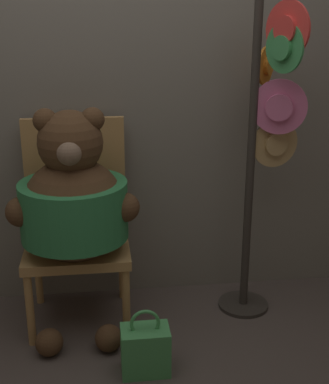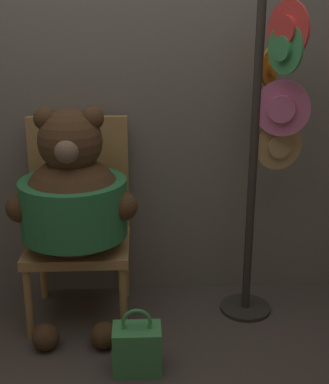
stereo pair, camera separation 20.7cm
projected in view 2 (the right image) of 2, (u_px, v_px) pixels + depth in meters
name	position (u px, v px, depth m)	size (l,w,h in m)	color
ground_plane	(114.00, 357.00, 2.59)	(14.00, 14.00, 0.00)	#4C423D
wall_back	(112.00, 51.00, 2.83)	(8.00, 0.10, 2.78)	slate
chair	(79.00, 217.00, 2.86)	(0.53, 0.47, 1.06)	#B2844C
teddy_bear	(73.00, 201.00, 2.65)	(0.64, 0.57, 1.16)	#4C331E
hat_display_rack	(269.00, 139.00, 2.65)	(0.40, 0.47, 1.68)	#332D28
handbag_on_ground	(137.00, 348.00, 2.46)	(0.22, 0.15, 0.32)	#479E56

